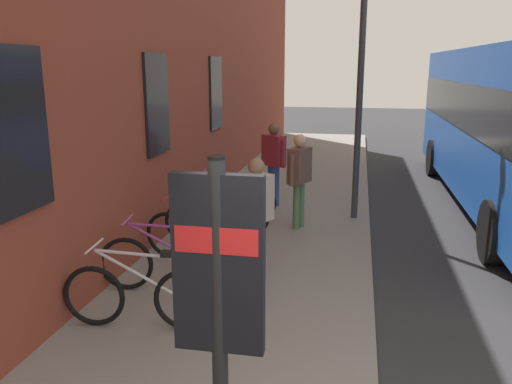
{
  "coord_description": "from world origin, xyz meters",
  "views": [
    {
      "loc": [
        -2.36,
        0.3,
        3.01
      ],
      "look_at": [
        3.84,
        1.53,
        1.45
      ],
      "focal_mm": 36.15,
      "sensor_mm": 36.0,
      "label": 1
    }
  ],
  "objects_px": {
    "bicycle_beside_lamp": "(218,217)",
    "street_lamp": "(362,40)",
    "bicycle_by_door": "(199,236)",
    "bicycle_leaning_wall": "(166,262)",
    "pedestrian_crossing_street": "(299,171)",
    "pedestrian_near_bus": "(256,207)",
    "bicycle_mid_rack": "(140,296)",
    "pedestrian_by_facade": "(274,156)",
    "transit_info_sign": "(219,289)",
    "bicycle_nearest_sign": "(230,201)"
  },
  "relations": [
    {
      "from": "bicycle_mid_rack",
      "to": "street_lamp",
      "type": "relative_size",
      "value": 0.31
    },
    {
      "from": "bicycle_leaning_wall",
      "to": "bicycle_nearest_sign",
      "type": "relative_size",
      "value": 1.0
    },
    {
      "from": "bicycle_leaning_wall",
      "to": "bicycle_by_door",
      "type": "distance_m",
      "value": 1.09
    },
    {
      "from": "bicycle_beside_lamp",
      "to": "transit_info_sign",
      "type": "bearing_deg",
      "value": -164.45
    },
    {
      "from": "bicycle_nearest_sign",
      "to": "pedestrian_crossing_street",
      "type": "xyz_separation_m",
      "value": [
        -0.12,
        -1.32,
        0.65
      ]
    },
    {
      "from": "pedestrian_crossing_street",
      "to": "pedestrian_near_bus",
      "type": "xyz_separation_m",
      "value": [
        -2.46,
        0.3,
        -0.0
      ]
    },
    {
      "from": "pedestrian_crossing_street",
      "to": "bicycle_mid_rack",
      "type": "bearing_deg",
      "value": 162.06
    },
    {
      "from": "bicycle_leaning_wall",
      "to": "bicycle_nearest_sign",
      "type": "xyz_separation_m",
      "value": [
        3.16,
        -0.06,
        0.0
      ]
    },
    {
      "from": "bicycle_mid_rack",
      "to": "bicycle_leaning_wall",
      "type": "distance_m",
      "value": 1.01
    },
    {
      "from": "bicycle_mid_rack",
      "to": "bicycle_leaning_wall",
      "type": "bearing_deg",
      "value": 4.03
    },
    {
      "from": "pedestrian_near_bus",
      "to": "street_lamp",
      "type": "relative_size",
      "value": 0.3
    },
    {
      "from": "bicycle_leaning_wall",
      "to": "bicycle_by_door",
      "type": "bearing_deg",
      "value": -5.75
    },
    {
      "from": "bicycle_beside_lamp",
      "to": "street_lamp",
      "type": "height_order",
      "value": "street_lamp"
    },
    {
      "from": "bicycle_mid_rack",
      "to": "bicycle_nearest_sign",
      "type": "xyz_separation_m",
      "value": [
        4.17,
        0.01,
        0.0
      ]
    },
    {
      "from": "transit_info_sign",
      "to": "pedestrian_near_bus",
      "type": "distance_m",
      "value": 3.87
    },
    {
      "from": "pedestrian_near_bus",
      "to": "street_lamp",
      "type": "distance_m",
      "value": 4.23
    },
    {
      "from": "bicycle_nearest_sign",
      "to": "pedestrian_by_facade",
      "type": "height_order",
      "value": "pedestrian_by_facade"
    },
    {
      "from": "bicycle_beside_lamp",
      "to": "street_lamp",
      "type": "distance_m",
      "value": 4.11
    },
    {
      "from": "bicycle_by_door",
      "to": "transit_info_sign",
      "type": "height_order",
      "value": "transit_info_sign"
    },
    {
      "from": "bicycle_mid_rack",
      "to": "street_lamp",
      "type": "distance_m",
      "value": 6.16
    },
    {
      "from": "bicycle_by_door",
      "to": "pedestrian_crossing_street",
      "type": "bearing_deg",
      "value": -33.07
    },
    {
      "from": "bicycle_leaning_wall",
      "to": "street_lamp",
      "type": "relative_size",
      "value": 0.31
    },
    {
      "from": "bicycle_mid_rack",
      "to": "pedestrian_by_facade",
      "type": "relative_size",
      "value": 1.03
    },
    {
      "from": "bicycle_by_door",
      "to": "bicycle_beside_lamp",
      "type": "relative_size",
      "value": 1.04
    },
    {
      "from": "bicycle_by_door",
      "to": "bicycle_beside_lamp",
      "type": "bearing_deg",
      "value": -1.06
    },
    {
      "from": "bicycle_leaning_wall",
      "to": "bicycle_beside_lamp",
      "type": "relative_size",
      "value": 1.04
    },
    {
      "from": "bicycle_mid_rack",
      "to": "pedestrian_crossing_street",
      "type": "height_order",
      "value": "pedestrian_crossing_street"
    },
    {
      "from": "bicycle_nearest_sign",
      "to": "pedestrian_near_bus",
      "type": "relative_size",
      "value": 1.03
    },
    {
      "from": "pedestrian_by_facade",
      "to": "pedestrian_near_bus",
      "type": "xyz_separation_m",
      "value": [
        -3.95,
        -0.41,
        -0.01
      ]
    },
    {
      "from": "bicycle_mid_rack",
      "to": "bicycle_nearest_sign",
      "type": "height_order",
      "value": "same"
    },
    {
      "from": "bicycle_nearest_sign",
      "to": "street_lamp",
      "type": "bearing_deg",
      "value": -72.57
    },
    {
      "from": "bicycle_leaning_wall",
      "to": "pedestrian_by_facade",
      "type": "distance_m",
      "value": 4.62
    },
    {
      "from": "bicycle_by_door",
      "to": "bicycle_nearest_sign",
      "type": "relative_size",
      "value": 1.0
    },
    {
      "from": "bicycle_leaning_wall",
      "to": "bicycle_nearest_sign",
      "type": "bearing_deg",
      "value": -1.15
    },
    {
      "from": "bicycle_beside_lamp",
      "to": "street_lamp",
      "type": "xyz_separation_m",
      "value": [
        1.78,
        -2.25,
        2.95
      ]
    },
    {
      "from": "pedestrian_by_facade",
      "to": "pedestrian_near_bus",
      "type": "distance_m",
      "value": 3.97
    },
    {
      "from": "bicycle_nearest_sign",
      "to": "pedestrian_near_bus",
      "type": "bearing_deg",
      "value": -158.48
    },
    {
      "from": "bicycle_beside_lamp",
      "to": "pedestrian_by_facade",
      "type": "relative_size",
      "value": 0.99
    },
    {
      "from": "bicycle_beside_lamp",
      "to": "pedestrian_by_facade",
      "type": "bearing_deg",
      "value": -12.61
    },
    {
      "from": "bicycle_nearest_sign",
      "to": "bicycle_leaning_wall",
      "type": "bearing_deg",
      "value": 178.85
    },
    {
      "from": "transit_info_sign",
      "to": "pedestrian_near_bus",
      "type": "relative_size",
      "value": 1.41
    },
    {
      "from": "bicycle_leaning_wall",
      "to": "bicycle_beside_lamp",
      "type": "distance_m",
      "value": 2.11
    },
    {
      "from": "bicycle_mid_rack",
      "to": "bicycle_beside_lamp",
      "type": "xyz_separation_m",
      "value": [
        3.11,
        -0.06,
        0.0
      ]
    },
    {
      "from": "pedestrian_crossing_street",
      "to": "street_lamp",
      "type": "xyz_separation_m",
      "value": [
        0.85,
        -0.99,
        2.29
      ]
    },
    {
      "from": "bicycle_mid_rack",
      "to": "pedestrian_near_bus",
      "type": "distance_m",
      "value": 1.99
    },
    {
      "from": "transit_info_sign",
      "to": "pedestrian_near_bus",
      "type": "bearing_deg",
      "value": 7.89
    },
    {
      "from": "bicycle_by_door",
      "to": "bicycle_leaning_wall",
      "type": "bearing_deg",
      "value": 174.25
    },
    {
      "from": "bicycle_leaning_wall",
      "to": "bicycle_by_door",
      "type": "height_order",
      "value": "same"
    },
    {
      "from": "bicycle_mid_rack",
      "to": "pedestrian_near_bus",
      "type": "height_order",
      "value": "pedestrian_near_bus"
    },
    {
      "from": "transit_info_sign",
      "to": "bicycle_mid_rack",
      "type": "bearing_deg",
      "value": 34.8
    }
  ]
}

